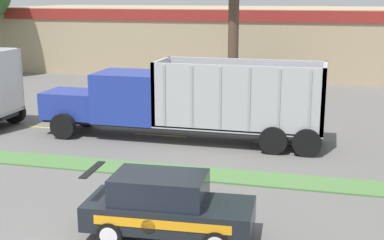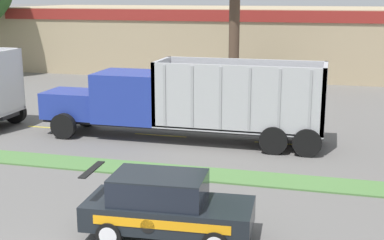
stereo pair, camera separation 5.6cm
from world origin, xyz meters
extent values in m
cube|color=#517F42|center=(0.00, 7.48, 0.03)|extent=(120.00, 1.42, 0.06)
cube|color=yellow|center=(-7.17, 12.19, 0.00)|extent=(2.40, 0.14, 0.01)
cube|color=yellow|center=(-1.77, 12.19, 0.00)|extent=(2.40, 0.14, 0.01)
cube|color=yellow|center=(3.63, 12.19, 0.00)|extent=(2.40, 0.14, 0.01)
cube|color=silver|center=(-8.80, 11.43, 2.23)|extent=(0.16, 2.45, 2.85)
cylinder|color=black|center=(-9.32, 12.63, 0.57)|extent=(1.13, 0.30, 1.13)
cube|color=black|center=(-0.82, 11.75, 0.64)|extent=(12.19, 1.29, 0.18)
cube|color=#23389E|center=(-5.65, 11.75, 1.31)|extent=(2.54, 1.93, 1.16)
cube|color=#B7B7BC|center=(-6.95, 11.75, 1.31)|extent=(0.06, 1.64, 0.99)
cube|color=#23389E|center=(-2.99, 11.75, 1.79)|extent=(2.77, 2.35, 2.11)
cube|color=black|center=(-4.40, 11.75, 2.16)|extent=(0.04, 2.00, 0.95)
cylinder|color=silver|center=(-1.51, 10.99, 2.39)|extent=(0.14, 0.14, 1.21)
cube|color=#B7B7BC|center=(1.83, 11.75, 0.79)|extent=(6.89, 2.35, 0.12)
cube|color=#B7B7BC|center=(-1.53, 11.75, 2.11)|extent=(0.16, 2.35, 2.64)
cube|color=#B7B7BC|center=(5.19, 11.75, 2.11)|extent=(0.16, 2.35, 2.64)
cube|color=#B7B7BC|center=(1.83, 10.66, 2.11)|extent=(6.89, 0.16, 2.64)
cube|color=#B7B7BC|center=(1.83, 12.85, 2.11)|extent=(6.89, 0.16, 2.64)
cube|color=#A3A3A8|center=(-1.04, 10.56, 2.11)|extent=(0.10, 0.04, 2.51)
cube|color=#A3A3A8|center=(0.11, 10.56, 2.11)|extent=(0.10, 0.04, 2.51)
cube|color=#A3A3A8|center=(1.26, 10.56, 2.11)|extent=(0.10, 0.04, 2.51)
cube|color=#A3A3A8|center=(2.41, 10.56, 2.11)|extent=(0.10, 0.04, 2.51)
cube|color=#A3A3A8|center=(3.55, 10.56, 2.11)|extent=(0.10, 0.04, 2.51)
cube|color=#A3A3A8|center=(4.70, 10.56, 2.11)|extent=(0.10, 0.04, 2.51)
cylinder|color=black|center=(-5.65, 10.60, 0.55)|extent=(1.11, 0.30, 1.11)
cylinder|color=black|center=(-5.65, 12.91, 0.55)|extent=(1.11, 0.30, 1.11)
cylinder|color=black|center=(4.67, 10.60, 0.55)|extent=(1.11, 0.30, 1.11)
cylinder|color=black|center=(4.67, 12.91, 0.55)|extent=(1.11, 0.30, 1.11)
cylinder|color=black|center=(3.39, 10.60, 0.55)|extent=(1.11, 0.30, 1.11)
cylinder|color=black|center=(3.39, 12.91, 0.55)|extent=(1.11, 0.30, 1.11)
cube|color=black|center=(1.61, 2.54, 0.65)|extent=(4.37, 1.96, 0.65)
cube|color=black|center=(1.35, 2.52, 1.31)|extent=(2.44, 1.64, 0.66)
cube|color=black|center=(1.35, 2.52, 1.66)|extent=(2.44, 1.64, 0.04)
cube|color=black|center=(-0.42, 2.41, 1.70)|extent=(0.28, 1.38, 0.03)
cube|color=orange|center=(1.66, 1.67, 0.72)|extent=(3.41, 0.22, 0.23)
cylinder|color=black|center=(1.34, 1.65, 0.65)|extent=(0.36, 0.03, 0.36)
cylinder|color=black|center=(2.88, 3.43, 0.33)|extent=(0.66, 0.24, 0.65)
cylinder|color=silver|center=(2.88, 3.54, 0.33)|extent=(0.46, 0.04, 0.46)
cylinder|color=black|center=(0.34, 1.64, 0.33)|extent=(0.66, 0.24, 0.65)
cylinder|color=silver|center=(0.34, 1.54, 0.33)|extent=(0.46, 0.04, 0.46)
cylinder|color=black|center=(0.24, 3.27, 0.33)|extent=(0.66, 0.24, 0.65)
cylinder|color=silver|center=(0.23, 3.38, 0.33)|extent=(0.46, 0.04, 0.46)
cube|color=tan|center=(-3.41, 34.11, 2.53)|extent=(34.33, 12.00, 5.07)
cube|color=maroon|center=(-3.41, 28.06, 4.62)|extent=(32.61, 0.10, 0.80)
cylinder|color=brown|center=(-0.21, 21.49, 3.74)|extent=(0.62, 0.62, 7.47)
camera|label=1|loc=(5.36, -9.63, 6.11)|focal=50.00mm
camera|label=2|loc=(5.42, -9.62, 6.11)|focal=50.00mm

